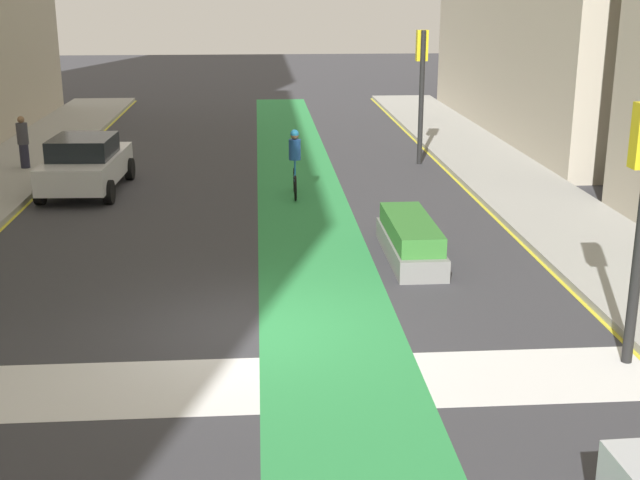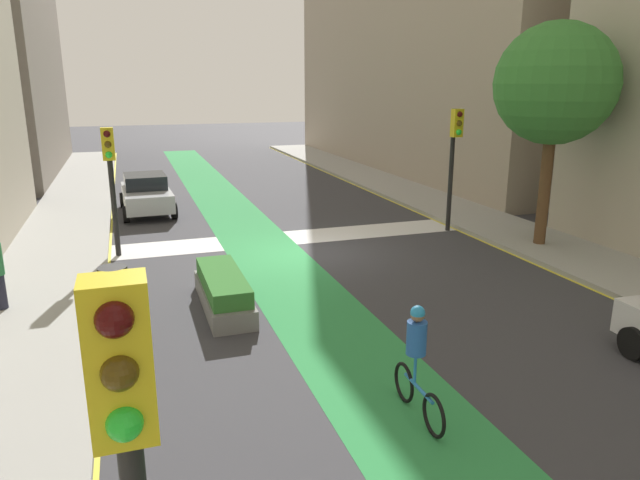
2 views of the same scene
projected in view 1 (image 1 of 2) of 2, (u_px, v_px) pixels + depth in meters
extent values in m
plane|color=#38383D|center=(254.00, 330.00, 14.03)|extent=(120.00, 120.00, 0.00)
cube|color=#2D8C47|center=(331.00, 328.00, 14.12)|extent=(2.40, 60.00, 0.01)
cube|color=silver|center=(253.00, 384.00, 12.12)|extent=(12.00, 1.80, 0.01)
cube|color=yellow|center=(603.00, 320.00, 14.45)|extent=(0.16, 60.00, 0.01)
cylinder|color=black|center=(640.00, 239.00, 12.28)|extent=(0.16, 0.16, 3.93)
sphere|color=#26D833|center=(639.00, 155.00, 12.26)|extent=(0.20, 0.20, 0.20)
cylinder|color=black|center=(421.00, 99.00, 26.61)|extent=(0.16, 0.16, 4.21)
cube|color=gold|center=(422.00, 46.00, 26.33)|extent=(0.35, 0.28, 0.95)
sphere|color=#3F0A0A|center=(421.00, 35.00, 26.38)|extent=(0.20, 0.20, 0.20)
sphere|color=#4C380C|center=(421.00, 45.00, 26.47)|extent=(0.20, 0.20, 0.20)
sphere|color=#26D833|center=(421.00, 55.00, 26.55)|extent=(0.20, 0.20, 0.20)
cube|color=silver|center=(87.00, 168.00, 23.38)|extent=(1.98, 4.27, 0.70)
cube|color=black|center=(83.00, 147.00, 23.01)|extent=(1.68, 2.07, 0.55)
cylinder|color=black|center=(69.00, 169.00, 24.86)|extent=(0.25, 0.65, 0.64)
cylinder|color=black|center=(130.00, 169.00, 24.92)|extent=(0.25, 0.65, 0.64)
cylinder|color=black|center=(40.00, 193.00, 22.05)|extent=(0.25, 0.65, 0.64)
cylinder|color=black|center=(109.00, 192.00, 22.10)|extent=(0.25, 0.65, 0.64)
torus|color=black|center=(294.00, 180.00, 23.45)|extent=(0.07, 0.68, 0.68)
torus|color=black|center=(295.00, 188.00, 22.45)|extent=(0.07, 0.68, 0.68)
cylinder|color=#2672BF|center=(295.00, 177.00, 22.90)|extent=(0.08, 0.95, 0.06)
cylinder|color=#2672BF|center=(295.00, 169.00, 22.67)|extent=(0.05, 0.05, 0.50)
cylinder|color=#2659B2|center=(295.00, 150.00, 22.52)|extent=(0.32, 0.32, 0.55)
sphere|color=#8C6647|center=(295.00, 135.00, 22.41)|extent=(0.22, 0.22, 0.22)
sphere|color=#268CCC|center=(295.00, 134.00, 22.40)|extent=(0.23, 0.23, 0.23)
cylinder|color=#262638|center=(25.00, 156.00, 25.80)|extent=(0.28, 0.28, 0.73)
cylinder|color=#3F3F47|center=(22.00, 134.00, 25.60)|extent=(0.34, 0.34, 0.65)
sphere|color=#8C6647|center=(21.00, 120.00, 25.47)|extent=(0.21, 0.21, 0.21)
cube|color=slate|center=(410.00, 248.00, 17.70)|extent=(0.98, 3.30, 0.45)
cube|color=#33722D|center=(411.00, 229.00, 17.57)|extent=(0.88, 2.97, 0.40)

